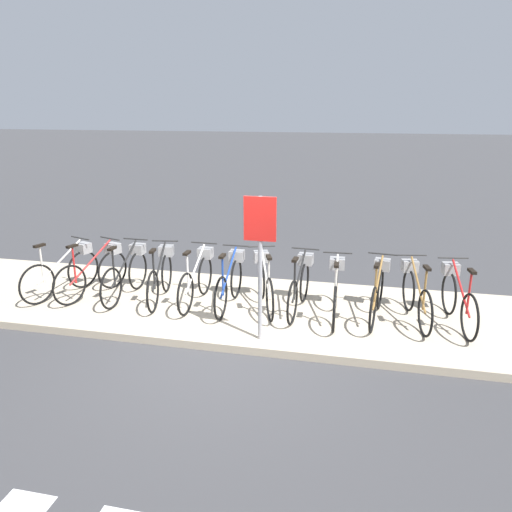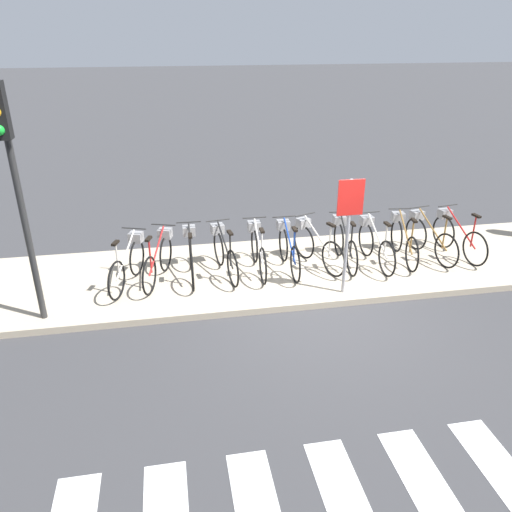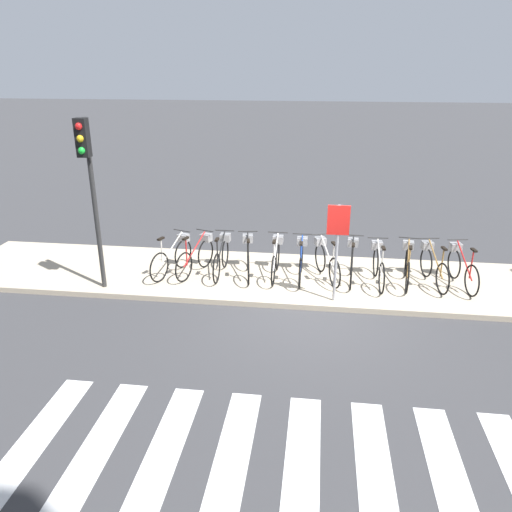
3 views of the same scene
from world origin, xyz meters
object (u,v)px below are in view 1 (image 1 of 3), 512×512
object	(u,v)px
parked_bicycle_8	(336,290)
parked_bicycle_10	(415,293)
parked_bicycle_9	(378,291)
parked_bicycle_3	(161,274)
sign_post	(260,244)
parked_bicycle_0	(65,270)
parked_bicycle_4	(198,277)
parked_bicycle_1	(96,270)
parked_bicycle_5	(230,280)
parked_bicycle_2	(127,272)
parked_bicycle_6	(265,281)
parked_bicycle_7	(300,284)
parked_bicycle_11	(457,296)

from	to	relation	value
parked_bicycle_8	parked_bicycle_10	size ratio (longest dim) A/B	1.01
parked_bicycle_9	parked_bicycle_10	xyz separation A→B (m)	(0.56, 0.03, 0.00)
parked_bicycle_3	sign_post	size ratio (longest dim) A/B	0.79
parked_bicycle_3	sign_post	bearing A→B (deg)	-30.27
parked_bicycle_10	parked_bicycle_0	bearing A→B (deg)	-178.35
parked_bicycle_4	parked_bicycle_9	bearing A→B (deg)	-0.20
parked_bicycle_0	parked_bicycle_3	xyz separation A→B (m)	(1.74, 0.13, 0.00)
parked_bicycle_1	parked_bicycle_8	bearing A→B (deg)	-0.66
parked_bicycle_4	parked_bicycle_5	xyz separation A→B (m)	(0.58, -0.04, 0.00)
parked_bicycle_2	parked_bicycle_8	size ratio (longest dim) A/B	1.00
parked_bicycle_0	parked_bicycle_5	size ratio (longest dim) A/B	0.95
parked_bicycle_10	parked_bicycle_8	bearing A→B (deg)	-173.89
sign_post	parked_bicycle_0	bearing A→B (deg)	164.67
parked_bicycle_8	parked_bicycle_9	world-z (taller)	same
parked_bicycle_4	parked_bicycle_9	distance (m)	2.94
parked_bicycle_4	parked_bicycle_2	bearing A→B (deg)	-179.09
parked_bicycle_5	parked_bicycle_9	bearing A→B (deg)	0.80
parked_bicycle_6	parked_bicycle_8	distance (m)	1.17
parked_bicycle_6	parked_bicycle_4	bearing A→B (deg)	-178.74
parked_bicycle_0	parked_bicycle_10	distance (m)	5.89
sign_post	parked_bicycle_4	bearing A→B (deg)	138.67
parked_bicycle_1	sign_post	size ratio (longest dim) A/B	0.76
parked_bicycle_6	parked_bicycle_1	bearing A→B (deg)	-178.42
parked_bicycle_3	sign_post	world-z (taller)	sign_post
parked_bicycle_9	parked_bicycle_0	bearing A→B (deg)	-178.54
parked_bicycle_6	parked_bicycle_8	size ratio (longest dim) A/B	0.95
parked_bicycle_8	parked_bicycle_10	world-z (taller)	same
parked_bicycle_3	parked_bicycle_7	xyz separation A→B (m)	(2.37, 0.03, 0.00)
parked_bicycle_0	parked_bicycle_9	xyz separation A→B (m)	(5.33, 0.14, 0.00)
parked_bicycle_5	parked_bicycle_6	distance (m)	0.57
parked_bicycle_1	parked_bicycle_11	world-z (taller)	same
parked_bicycle_9	parked_bicycle_11	distance (m)	1.17
parked_bicycle_5	sign_post	distance (m)	1.65
parked_bicycle_10	sign_post	bearing A→B (deg)	-151.56
parked_bicycle_4	parked_bicycle_5	world-z (taller)	same
parked_bicycle_1	parked_bicycle_9	size ratio (longest dim) A/B	0.96
parked_bicycle_2	parked_bicycle_9	bearing A→B (deg)	0.14
parked_bicycle_1	parked_bicycle_9	distance (m)	4.79
parked_bicycle_5	parked_bicycle_11	world-z (taller)	same
parked_bicycle_10	parked_bicycle_1	bearing A→B (deg)	-179.13
parked_bicycle_2	parked_bicycle_9	xyz separation A→B (m)	(4.21, 0.01, 0.00)
parked_bicycle_4	parked_bicycle_1	bearing A→B (deg)	-178.23
parked_bicycle_3	parked_bicycle_5	bearing A→B (deg)	-1.41
parked_bicycle_4	parked_bicycle_7	xyz separation A→B (m)	(1.73, 0.02, 0.00)
parked_bicycle_2	parked_bicycle_4	xyz separation A→B (m)	(1.27, 0.02, 0.00)
parked_bicycle_2	parked_bicycle_8	world-z (taller)	same
parked_bicycle_0	parked_bicycle_7	world-z (taller)	same
parked_bicycle_2	parked_bicycle_11	distance (m)	5.37
parked_bicycle_2	parked_bicycle_5	bearing A→B (deg)	-0.72
parked_bicycle_1	parked_bicycle_3	size ratio (longest dim) A/B	0.97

